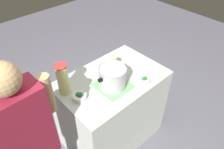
% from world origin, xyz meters
% --- Properties ---
extents(ground_plane, '(8.00, 8.00, 0.00)m').
position_xyz_m(ground_plane, '(0.00, 0.00, 0.00)').
color(ground_plane, slate).
extents(counter_slab, '(1.05, 0.69, 0.92)m').
position_xyz_m(counter_slab, '(0.00, 0.00, 0.46)').
color(counter_slab, silver).
rests_on(counter_slab, ground_plane).
extents(dish_cloth, '(0.29, 0.30, 0.01)m').
position_xyz_m(dish_cloth, '(0.07, 0.08, 0.92)').
color(dish_cloth, '#76BA76').
rests_on(dish_cloth, counter_slab).
extents(cooking_pot, '(0.33, 0.26, 0.20)m').
position_xyz_m(cooking_pot, '(0.07, 0.08, 1.03)').
color(cooking_pot, '#B7B7BC').
rests_on(cooking_pot, dish_cloth).
extents(lemonade_pitcher, '(0.11, 0.11, 0.30)m').
position_xyz_m(lemonade_pitcher, '(0.43, -0.15, 1.07)').
color(lemonade_pitcher, '#DEEE8F').
rests_on(lemonade_pitcher, counter_slab).
extents(mason_jar, '(0.08, 0.08, 0.13)m').
position_xyz_m(mason_jar, '(-0.14, -0.12, 0.98)').
color(mason_jar, beige).
rests_on(mason_jar, counter_slab).
extents(broccoli_bowl_front, '(0.11, 0.11, 0.07)m').
position_xyz_m(broccoli_bowl_front, '(-0.19, 0.25, 0.95)').
color(broccoli_bowl_front, silver).
rests_on(broccoli_bowl_front, counter_slab).
extents(broccoli_bowl_center, '(0.12, 0.12, 0.08)m').
position_xyz_m(broccoli_bowl_center, '(0.39, 0.01, 0.95)').
color(broccoli_bowl_center, silver).
rests_on(broccoli_bowl_center, counter_slab).
extents(person_cook, '(0.50, 0.21, 1.63)m').
position_xyz_m(person_cook, '(0.91, 0.14, 0.90)').
color(person_cook, gray).
rests_on(person_cook, ground_plane).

